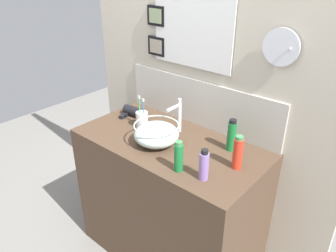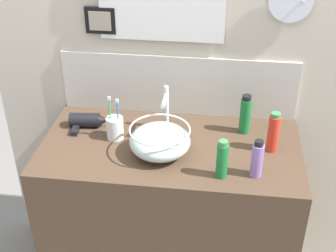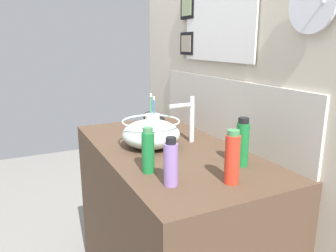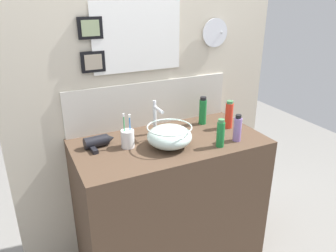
{
  "view_description": "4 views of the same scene",
  "coord_description": "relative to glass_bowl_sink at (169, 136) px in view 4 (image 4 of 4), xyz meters",
  "views": [
    {
      "loc": [
        1.12,
        -1.31,
        1.9
      ],
      "look_at": [
        -0.01,
        0.0,
        1.02
      ],
      "focal_mm": 35.0,
      "sensor_mm": 36.0,
      "label": 1
    },
    {
      "loc": [
        0.21,
        -1.74,
        2.1
      ],
      "look_at": [
        -0.01,
        0.0,
        1.02
      ],
      "focal_mm": 50.0,
      "sensor_mm": 36.0,
      "label": 2
    },
    {
      "loc": [
        1.3,
        -0.64,
        1.39
      ],
      "look_at": [
        -0.01,
        0.0,
        1.02
      ],
      "focal_mm": 35.0,
      "sensor_mm": 36.0,
      "label": 3
    },
    {
      "loc": [
        -0.8,
        -1.65,
        1.77
      ],
      "look_at": [
        -0.01,
        0.0,
        1.02
      ],
      "focal_mm": 35.0,
      "sensor_mm": 36.0,
      "label": 4
    }
  ],
  "objects": [
    {
      "name": "toothbrush_cup",
      "position": [
        -0.22,
        0.1,
        -0.01
      ],
      "size": [
        0.08,
        0.08,
        0.21
      ],
      "color": "white",
      "rests_on": "vanity_counter"
    },
    {
      "name": "hair_drier",
      "position": [
        -0.38,
        0.18,
        -0.03
      ],
      "size": [
        0.19,
        0.14,
        0.07
      ],
      "color": "black",
      "rests_on": "vanity_counter"
    },
    {
      "name": "lotion_bottle",
      "position": [
        0.37,
        0.23,
        0.03
      ],
      "size": [
        0.05,
        0.05,
        0.19
      ],
      "color": "#197233",
      "rests_on": "vanity_counter"
    },
    {
      "name": "spray_bottle",
      "position": [
        0.27,
        -0.13,
        0.02
      ],
      "size": [
        0.05,
        0.05,
        0.17
      ],
      "color": "#197233",
      "rests_on": "vanity_counter"
    },
    {
      "name": "glass_bowl_sink",
      "position": [
        0.0,
        0.0,
        0.0
      ],
      "size": [
        0.27,
        0.27,
        0.13
      ],
      "color": "silver",
      "rests_on": "vanity_counter"
    },
    {
      "name": "shampoo_bottle",
      "position": [
        0.49,
        0.09,
        0.02
      ],
      "size": [
        0.05,
        0.05,
        0.19
      ],
      "color": "red",
      "rests_on": "vanity_counter"
    },
    {
      "name": "vanity_counter",
      "position": [
        0.04,
        0.07,
        -0.53
      ],
      "size": [
        1.17,
        0.61,
        0.92
      ],
      "primitive_type": "cube",
      "color": "#4C3828",
      "rests_on": "ground"
    },
    {
      "name": "faucet",
      "position": [
        0.0,
        0.2,
        0.06
      ],
      "size": [
        0.02,
        0.13,
        0.22
      ],
      "color": "silver",
      "rests_on": "vanity_counter"
    },
    {
      "name": "soap_dispenser",
      "position": [
        0.41,
        -0.1,
        0.01
      ],
      "size": [
        0.05,
        0.05,
        0.17
      ],
      "color": "#8C6BB2",
      "rests_on": "vanity_counter"
    },
    {
      "name": "back_panel",
      "position": [
        0.04,
        0.41,
        0.18
      ],
      "size": [
        1.87,
        0.09,
        2.33
      ],
      "color": "beige",
      "rests_on": "ground"
    }
  ]
}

